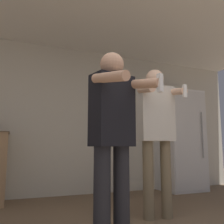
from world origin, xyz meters
TOP-DOWN VIEW (x-y plane):
  - wall_back at (0.00, 3.16)m, footprint 7.00×0.06m
  - ceiling_slab at (0.00, 1.56)m, footprint 7.00×3.65m
  - refrigerator at (2.11, 2.81)m, footprint 0.76×0.67m
  - person_woman_foreground at (-0.13, 0.76)m, footprint 0.49×0.57m
  - person_man_side at (0.67, 1.37)m, footprint 0.49×0.48m

SIDE VIEW (x-z plane):
  - person_woman_foreground at x=-0.13m, z-range 0.11..1.70m
  - refrigerator at x=2.11m, z-range 0.00..1.86m
  - person_man_side at x=0.67m, z-range 0.17..1.89m
  - wall_back at x=0.00m, z-range 0.00..2.55m
  - ceiling_slab at x=0.00m, z-range 2.55..2.60m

